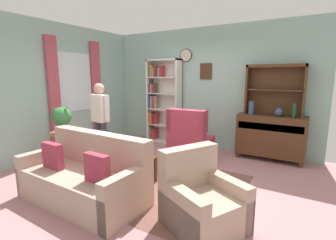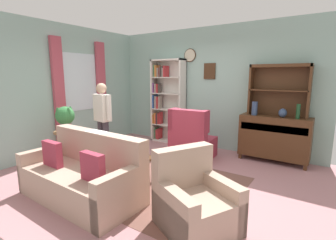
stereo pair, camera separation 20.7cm
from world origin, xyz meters
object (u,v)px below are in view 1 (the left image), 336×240
plant_stand (65,144)px  person_reading (100,117)px  potted_plant_large (62,118)px  coffee_table (128,161)px  bookshelf (161,101)px  sideboard_hutch (275,83)px  sideboard (270,135)px  potted_plant_small (87,152)px  book_stack (129,154)px  armchair_floral (202,202)px  bottle_wine (294,111)px  wingback_chair (190,140)px  vase_tall (251,108)px  couch_floral (85,178)px  vase_round (279,112)px

plant_stand → person_reading: (0.55, 0.43, 0.52)m
potted_plant_large → coffee_table: potted_plant_large is taller
bookshelf → sideboard_hutch: 2.72m
sideboard → potted_plant_small: bearing=-148.6°
potted_plant_small → book_stack: book_stack is taller
armchair_floral → coffee_table: size_ratio=1.29×
potted_plant_large → book_stack: (1.61, 0.01, -0.45)m
bookshelf → coffee_table: (0.92, -2.41, -0.71)m
sideboard → bottle_wine: size_ratio=4.74×
person_reading → book_stack: size_ratio=8.56×
wingback_chair → vase_tall: bearing=33.8°
plant_stand → potted_plant_small: (0.20, 0.35, -0.23)m
armchair_floral → potted_plant_large: size_ratio=2.10×
wingback_chair → person_reading: size_ratio=0.67×
sideboard → couch_floral: (-1.90, -3.08, -0.20)m
vase_tall → bottle_wine: bearing=-0.7°
sideboard → couch_floral: bearing=-121.6°
plant_stand → potted_plant_large: size_ratio=1.27×
armchair_floral → vase_tall: bearing=92.5°
plant_stand → person_reading: bearing=38.0°
potted_plant_small → vase_round: bearing=29.6°
armchair_floral → coffee_table: (-1.49, 0.50, 0.06)m
sideboard → armchair_floral: bearing=-95.4°
bookshelf → book_stack: bookshelf is taller
bottle_wine → potted_plant_small: bottle_wine is taller
book_stack → coffee_table: bearing=-168.0°
potted_plant_large → wingback_chair: bearing=38.9°
vase_round → potted_plant_large: (-3.49, -2.27, -0.09)m
potted_plant_large → potted_plant_small: 0.87m
sideboard_hutch → potted_plant_large: 4.21m
vase_round → couch_floral: 3.69m
potted_plant_small → armchair_floral: bearing=-16.8°
potted_plant_large → potted_plant_small: (0.18, 0.39, -0.76)m
armchair_floral → potted_plant_large: 3.19m
sideboard_hutch → book_stack: (-1.76, -2.43, -1.10)m
sideboard_hutch → potted_plant_large: sideboard_hutch is taller
sideboard_hutch → vase_round: size_ratio=6.47×
sideboard → vase_round: vase_round is taller
vase_tall → potted_plant_large: 3.73m
sideboard → plant_stand: bearing=-145.8°
bottle_wine → bookshelf: bearing=176.8°
person_reading → coffee_table: person_reading is taller
sideboard_hutch → potted_plant_small: sideboard_hutch is taller
plant_stand → coffee_table: bearing=-0.9°
couch_floral → armchair_floral: couch_floral is taller
armchair_floral → potted_plant_large: (-3.09, 0.49, 0.63)m
sideboard → book_stack: 2.91m
sideboard_hutch → potted_plant_small: size_ratio=4.10×
couch_floral → person_reading: bearing=127.7°
vase_round → coffee_table: vase_round is taller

